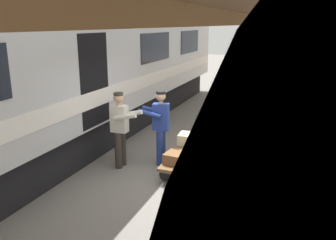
% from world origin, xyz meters
% --- Properties ---
extents(ground_plane, '(60.00, 60.00, 0.00)m').
position_xyz_m(ground_plane, '(0.00, 0.00, 0.00)').
color(ground_plane, slate).
extents(platform_canopy, '(3.20, 19.11, 3.56)m').
position_xyz_m(platform_canopy, '(-2.04, -0.00, 3.23)').
color(platform_canopy, brown).
rests_on(platform_canopy, ground_plane).
extents(train_car, '(3.02, 19.87, 4.00)m').
position_xyz_m(train_car, '(3.61, -0.00, 2.06)').
color(train_car, '#B7BABF').
rests_on(train_car, ground_plane).
extents(luggage_cart, '(1.17, 2.12, 0.34)m').
position_xyz_m(luggage_cart, '(-0.08, -0.56, 0.29)').
color(luggage_cart, brown).
rests_on(luggage_cart, ground_plane).
extents(suitcase_slate_roller, '(0.54, 0.49, 0.27)m').
position_xyz_m(suitcase_slate_roller, '(0.17, -1.14, 0.47)').
color(suitcase_slate_roller, '#4C515B').
rests_on(suitcase_slate_roller, luggage_cart).
extents(suitcase_tan_vintage, '(0.42, 0.53, 0.21)m').
position_xyz_m(suitcase_tan_vintage, '(-0.34, -0.56, 0.44)').
color(suitcase_tan_vintage, tan).
rests_on(suitcase_tan_vintage, luggage_cart).
extents(suitcase_navy_fabric, '(0.49, 0.61, 0.25)m').
position_xyz_m(suitcase_navy_fabric, '(-0.34, -1.14, 0.46)').
color(suitcase_navy_fabric, navy).
rests_on(suitcase_navy_fabric, luggage_cart).
extents(suitcase_teal_softside, '(0.49, 0.54, 0.29)m').
position_xyz_m(suitcase_teal_softside, '(-0.34, 0.02, 0.48)').
color(suitcase_teal_softside, '#1E666B').
rests_on(suitcase_teal_softside, luggage_cart).
extents(suitcase_brown_leather, '(0.54, 0.62, 0.23)m').
position_xyz_m(suitcase_brown_leather, '(0.17, 0.02, 0.45)').
color(suitcase_brown_leather, brown).
rests_on(suitcase_brown_leather, luggage_cart).
extents(suitcase_olive_duffel, '(0.43, 0.49, 0.22)m').
position_xyz_m(suitcase_olive_duffel, '(0.17, -0.56, 0.45)').
color(suitcase_olive_duffel, brown).
rests_on(suitcase_olive_duffel, luggage_cart).
extents(suitcase_cream_canvas, '(0.38, 0.44, 0.23)m').
position_xyz_m(suitcase_cream_canvas, '(0.19, -0.57, 0.67)').
color(suitcase_cream_canvas, beige).
rests_on(suitcase_cream_canvas, suitcase_olive_duffel).
extents(porter_in_overalls, '(0.70, 0.49, 1.70)m').
position_xyz_m(porter_in_overalls, '(0.82, -0.56, 0.93)').
color(porter_in_overalls, navy).
rests_on(porter_in_overalls, ground_plane).
extents(porter_by_door, '(0.67, 0.43, 1.70)m').
position_xyz_m(porter_by_door, '(1.58, -0.08, 0.93)').
color(porter_by_door, '#332D28').
rests_on(porter_by_door, ground_plane).
extents(baggage_tug, '(1.17, 1.74, 1.30)m').
position_xyz_m(baggage_tug, '(-0.65, -9.70, 0.63)').
color(baggage_tug, orange).
rests_on(baggage_tug, ground_plane).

